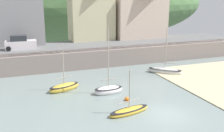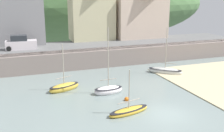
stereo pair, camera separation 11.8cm
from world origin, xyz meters
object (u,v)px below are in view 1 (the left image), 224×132
object	(u,v)px
waterfront_building_right	(138,9)
fishing_boat_green	(64,87)
waterfront_building_left	(13,3)
mooring_buoy	(127,99)
sailboat_blue_trim	(108,90)
rowboat_small_beached	(165,71)
sailboat_tall_mast	(129,111)
parked_car_near_slipway	(20,44)
waterfront_building_centre	(91,8)

from	to	relation	value
waterfront_building_right	fishing_boat_green	distance (m)	23.96
waterfront_building_left	mooring_buoy	distance (m)	24.50
sailboat_blue_trim	rowboat_small_beached	bearing A→B (deg)	21.18
sailboat_tall_mast	parked_car_near_slipway	bearing A→B (deg)	98.83
sailboat_tall_mast	waterfront_building_centre	bearing A→B (deg)	68.39
waterfront_building_left	sailboat_blue_trim	world-z (taller)	waterfront_building_left
waterfront_building_left	parked_car_near_slipway	xyz separation A→B (m)	(0.41, -4.50, -5.30)
waterfront_building_centre	rowboat_small_beached	world-z (taller)	waterfront_building_centre
parked_car_near_slipway	waterfront_building_centre	bearing A→B (deg)	24.59
parked_car_near_slipway	sailboat_blue_trim	bearing A→B (deg)	-58.84
fishing_boat_green	sailboat_tall_mast	bearing A→B (deg)	-83.94
waterfront_building_centre	rowboat_small_beached	size ratio (longest dim) A/B	1.68
rowboat_small_beached	parked_car_near_slipway	xyz separation A→B (m)	(-16.74, 9.97, 2.89)
rowboat_small_beached	sailboat_tall_mast	world-z (taller)	rowboat_small_beached
waterfront_building_centre	parked_car_near_slipway	size ratio (longest dim) A/B	2.41
waterfront_building_right	sailboat_blue_trim	size ratio (longest dim) A/B	1.38
fishing_boat_green	sailboat_tall_mast	distance (m)	8.63
sailboat_blue_trim	sailboat_tall_mast	world-z (taller)	sailboat_blue_trim
sailboat_tall_mast	parked_car_near_slipway	size ratio (longest dim) A/B	0.96
waterfront_building_left	waterfront_building_centre	distance (m)	11.85
waterfront_building_centre	sailboat_tall_mast	xyz separation A→B (m)	(-3.80, -23.89, -7.33)
parked_car_near_slipway	mooring_buoy	world-z (taller)	parked_car_near_slipway
waterfront_building_left	mooring_buoy	xyz separation A→B (m)	(8.96, -21.21, -8.37)
parked_car_near_slipway	mooring_buoy	distance (m)	19.02
waterfront_building_right	parked_car_near_slipway	distance (m)	20.67
waterfront_building_right	sailboat_blue_trim	xyz separation A→B (m)	(-12.17, -18.73, -6.89)
waterfront_building_left	rowboat_small_beached	size ratio (longest dim) A/B	2.00
waterfront_building_left	parked_car_near_slipway	bearing A→B (deg)	-84.83
fishing_boat_green	rowboat_small_beached	size ratio (longest dim) A/B	0.85
waterfront_building_centre	sailboat_blue_trim	bearing A→B (deg)	-101.48
fishing_boat_green	rowboat_small_beached	xyz separation A→B (m)	(13.16, 1.79, 0.01)
sailboat_tall_mast	mooring_buoy	distance (m)	2.85
waterfront_building_centre	fishing_boat_green	size ratio (longest dim) A/B	1.97
waterfront_building_left	mooring_buoy	size ratio (longest dim) A/B	26.83
waterfront_building_right	parked_car_near_slipway	world-z (taller)	waterfront_building_right
waterfront_building_left	sailboat_blue_trim	xyz separation A→B (m)	(8.01, -18.73, -8.16)
sailboat_blue_trim	rowboat_small_beached	size ratio (longest dim) A/B	1.15
parked_car_near_slipway	sailboat_tall_mast	bearing A→B (deg)	-65.55
fishing_boat_green	sailboat_blue_trim	bearing A→B (deg)	-53.29
waterfront_building_centre	fishing_boat_green	bearing A→B (deg)	-115.68
waterfront_building_right	parked_car_near_slipway	bearing A→B (deg)	-167.18
sailboat_tall_mast	waterfront_building_right	bearing A→B (deg)	50.44
sailboat_tall_mast	sailboat_blue_trim	bearing A→B (deg)	77.42
waterfront_building_left	waterfront_building_centre	size ratio (longest dim) A/B	1.19
fishing_boat_green	rowboat_small_beached	world-z (taller)	rowboat_small_beached
sailboat_blue_trim	waterfront_building_left	bearing A→B (deg)	109.34
fishing_boat_green	sailboat_tall_mast	size ratio (longest dim) A/B	1.26
waterfront_building_left	waterfront_building_right	distance (m)	20.22
rowboat_small_beached	sailboat_tall_mast	xyz separation A→B (m)	(-9.14, -9.42, -0.10)
fishing_boat_green	sailboat_blue_trim	size ratio (longest dim) A/B	0.74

